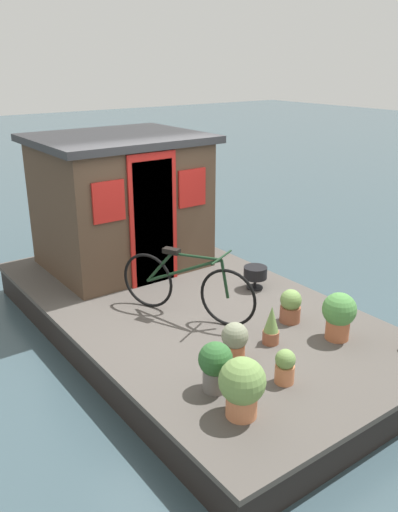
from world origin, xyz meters
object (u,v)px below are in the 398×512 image
Objects in this scene: potted_plant_fern at (291,306)px; potted_plant_rosemary at (215,364)px; potted_plant_basil at (285,366)px; houseboat_cabin at (121,201)px; charcoal_grill at (255,274)px; potted_plant_ivy at (242,385)px; potted_plant_thyme at (339,314)px; potted_plant_sage at (271,326)px; potted_plant_succulent at (235,339)px; bicycle at (186,286)px.

potted_plant_rosemary is at bearing 110.06° from potted_plant_fern.
potted_plant_rosemary is (0.30, 0.61, 0.09)m from potted_plant_basil.
houseboat_cabin is 3.01m from potted_plant_fern.
houseboat_cabin is 7.37× the size of charcoal_grill.
potted_plant_thyme is at bearing -76.78° from potted_plant_ivy.
potted_plant_ivy is (-3.84, 0.94, -0.67)m from houseboat_cabin.
houseboat_cabin is 4.28× the size of potted_plant_thyme.
potted_plant_sage is at bearing 61.53° from potted_plant_thyme.
potted_plant_fern is 1.01m from charcoal_grill.
potted_plant_ivy is at bearing 125.54° from potted_plant_sage.
potted_plant_thyme is 1.35× the size of potted_plant_fern.
potted_plant_sage is at bearing 144.80° from charcoal_grill.
potted_plant_basil is 0.63× the size of potted_plant_ivy.
potted_plant_ivy is 0.98m from potted_plant_succulent.
potted_plant_sage is 1.40× the size of charcoal_grill.
potted_plant_ivy reaches higher than potted_plant_thyme.
potted_plant_thyme is 1.23× the size of potted_plant_sage.
potted_plant_basil is 0.64× the size of potted_plant_thyme.
houseboat_cabin reaches higher than potted_plant_thyme.
potted_plant_fern is at bearing 162.05° from charcoal_grill.
potted_plant_ivy is 1.77× the size of charcoal_grill.
potted_plant_basil is 1.12m from potted_plant_thyme.
potted_plant_ivy is 1.26× the size of potted_plant_sage.
potted_plant_rosemary is 1.26× the size of potted_plant_succulent.
charcoal_grill is at bearing -6.82° from potted_plant_thyme.
potted_plant_basil is at bearing -172.13° from potted_plant_succulent.
potted_plant_sage is (0.33, -1.02, -0.06)m from potted_plant_rosemary.
potted_plant_basil is 0.68m from potted_plant_rosemary.
bicycle is 1.77m from potted_plant_thyme.
potted_plant_fern is 1.07m from potted_plant_succulent.
potted_plant_sage reaches higher than charcoal_grill.
potted_plant_fern is at bearing -77.61° from potted_plant_succulent.
potted_plant_ivy is 2.76m from charcoal_grill.
charcoal_grill is (1.57, -0.19, -0.09)m from potted_plant_thyme.
potted_plant_basil is 0.72× the size of potted_plant_rosemary.
potted_plant_ivy is 1.44× the size of potted_plant_succulent.
potted_plant_thyme is at bearing -76.13° from potted_plant_basil.
potted_plant_thyme is 1.11× the size of potted_plant_rosemary.
charcoal_grill is (1.21, -0.85, 0.00)m from potted_plant_sage.
potted_plant_ivy is at bearing 166.18° from houseboat_cabin.
potted_plant_sage is at bearing -177.53° from houseboat_cabin.
bicycle reaches higher than potted_plant_rosemary.
potted_plant_sage is (-0.24, 0.54, 0.01)m from potted_plant_fern.
bicycle is 1.25m from potted_plant_fern.
potted_plant_fern is (0.60, 0.13, -0.10)m from potted_plant_thyme.
bicycle is at bearing -21.04° from potted_plant_ivy.
potted_plant_rosemary reaches higher than potted_plant_basil.
potted_plant_thyme is (-1.44, -1.03, -0.09)m from bicycle.
houseboat_cabin is 3.59m from potted_plant_thyme.
potted_plant_ivy is (-1.85, 0.71, -0.09)m from bicycle.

